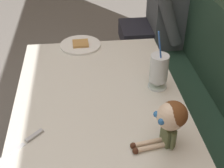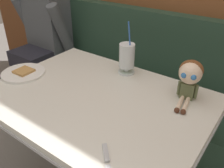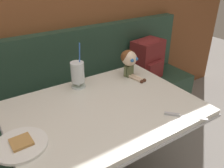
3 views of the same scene
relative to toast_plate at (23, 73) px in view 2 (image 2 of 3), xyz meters
The scene contains 7 objects.
booth_bench 0.96m from the toast_plate, 54.62° to the left, with size 2.60×0.48×1.00m.
diner_table 0.54m from the toast_plate, ahead, with size 1.11×0.81×0.74m.
toast_plate is the anchor object (origin of this frame).
milkshake_glass 0.61m from the toast_plate, 37.86° to the left, with size 0.10×0.10×0.32m.
butter_knife 0.83m from the toast_plate, 16.40° to the right, with size 0.18×0.18×0.01m.
seated_doll 0.93m from the toast_plate, 20.43° to the left, with size 0.13×0.23×0.20m.
diner_patron 0.87m from the toast_plate, 131.47° to the left, with size 0.55×0.48×0.81m.
Camera 2 is at (0.67, -0.61, 1.41)m, focal length 39.02 mm.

